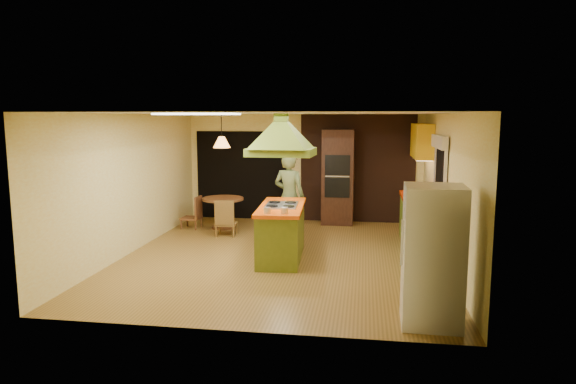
% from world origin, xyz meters
% --- Properties ---
extents(ground, '(6.50, 6.50, 0.00)m').
position_xyz_m(ground, '(0.00, 0.00, 0.00)').
color(ground, olive).
rests_on(ground, ground).
extents(room_walls, '(5.50, 6.50, 6.50)m').
position_xyz_m(room_walls, '(0.00, 0.00, 1.25)').
color(room_walls, '#FFF8B6').
rests_on(room_walls, ground).
extents(ceiling_plane, '(6.50, 6.50, 0.00)m').
position_xyz_m(ceiling_plane, '(0.00, 0.00, 2.50)').
color(ceiling_plane, silver).
rests_on(ceiling_plane, room_walls).
extents(brick_panel, '(2.64, 0.03, 2.50)m').
position_xyz_m(brick_panel, '(1.25, 3.23, 1.25)').
color(brick_panel, '#381E14').
rests_on(brick_panel, ground).
extents(nook_opening, '(2.20, 0.03, 2.10)m').
position_xyz_m(nook_opening, '(-1.50, 3.23, 1.05)').
color(nook_opening, black).
rests_on(nook_opening, ground).
extents(right_counter, '(0.62, 3.05, 0.92)m').
position_xyz_m(right_counter, '(2.45, 0.60, 0.46)').
color(right_counter, olive).
rests_on(right_counter, ground).
extents(upper_cabinets, '(0.34, 1.40, 0.70)m').
position_xyz_m(upper_cabinets, '(2.57, 2.20, 1.95)').
color(upper_cabinets, yellow).
rests_on(upper_cabinets, room_walls).
extents(window_right, '(0.12, 1.35, 1.06)m').
position_xyz_m(window_right, '(2.70, 0.40, 1.77)').
color(window_right, black).
rests_on(window_right, room_walls).
extents(fluor_panel, '(1.20, 0.60, 0.03)m').
position_xyz_m(fluor_panel, '(-1.10, -1.20, 2.48)').
color(fluor_panel, white).
rests_on(fluor_panel, ceiling_plane).
extents(kitchen_island, '(0.85, 1.89, 0.94)m').
position_xyz_m(kitchen_island, '(0.00, -0.10, 0.47)').
color(kitchen_island, olive).
rests_on(kitchen_island, ground).
extents(range_hood, '(1.15, 0.85, 0.80)m').
position_xyz_m(range_hood, '(0.00, -0.10, 2.25)').
color(range_hood, olive).
rests_on(range_hood, ceiling_plane).
extents(man, '(0.74, 0.60, 1.76)m').
position_xyz_m(man, '(-0.05, 1.17, 0.88)').
color(man, '#4D592F').
rests_on(man, ground).
extents(refrigerator, '(0.70, 0.66, 1.67)m').
position_xyz_m(refrigerator, '(2.22, -2.70, 0.83)').
color(refrigerator, white).
rests_on(refrigerator, ground).
extents(wall_oven, '(0.72, 0.60, 2.16)m').
position_xyz_m(wall_oven, '(0.82, 2.95, 1.08)').
color(wall_oven, '#422315').
rests_on(wall_oven, ground).
extents(dining_table, '(0.90, 0.90, 0.68)m').
position_xyz_m(dining_table, '(-1.65, 2.06, 0.48)').
color(dining_table, brown).
rests_on(dining_table, ground).
extents(chair_left, '(0.41, 0.41, 0.72)m').
position_xyz_m(chair_left, '(-2.35, 1.96, 0.36)').
color(chair_left, brown).
rests_on(chair_left, ground).
extents(chair_near, '(0.45, 0.45, 0.77)m').
position_xyz_m(chair_near, '(-1.40, 1.41, 0.38)').
color(chair_near, brown).
rests_on(chair_near, ground).
extents(pendant_lamp, '(0.40, 0.40, 0.24)m').
position_xyz_m(pendant_lamp, '(-1.65, 2.06, 1.90)').
color(pendant_lamp, '#FF9E3F').
rests_on(pendant_lamp, ceiling_plane).
extents(canister_large, '(0.18, 0.18, 0.21)m').
position_xyz_m(canister_large, '(2.40, 1.46, 1.02)').
color(canister_large, '#FAE8C9').
rests_on(canister_large, right_counter).
extents(canister_medium, '(0.18, 0.18, 0.20)m').
position_xyz_m(canister_medium, '(2.40, 1.00, 1.02)').
color(canister_medium, beige).
rests_on(canister_medium, right_counter).
extents(canister_small, '(0.14, 0.14, 0.16)m').
position_xyz_m(canister_small, '(2.40, 1.19, 1.00)').
color(canister_small, beige).
rests_on(canister_small, right_counter).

